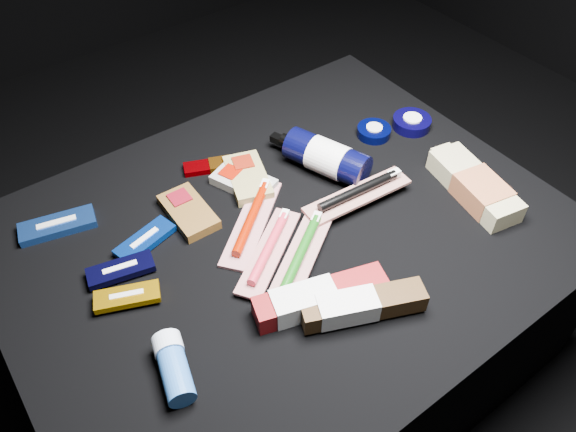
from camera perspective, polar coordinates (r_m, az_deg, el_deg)
ground at (r=1.34m, az=-0.27°, el=-13.00°), size 3.00×3.00×0.00m
cloth_table at (r=1.17m, az=-0.31°, el=-8.03°), size 0.98×0.78×0.40m
luna_bar_0 at (r=1.10m, az=-22.36°, el=-0.88°), size 0.14×0.08×0.02m
luna_bar_1 at (r=1.02m, az=-14.32°, el=-2.41°), size 0.12×0.07×0.01m
luna_bar_2 at (r=0.98m, az=-16.63°, el=-5.24°), size 0.12×0.06×0.01m
luna_bar_3 at (r=0.94m, az=-16.02°, el=-7.87°), size 0.11×0.08×0.01m
clif_bar_0 at (r=1.05m, az=-10.20°, el=0.59°), size 0.07×0.13×0.02m
clif_bar_1 at (r=1.10m, az=-4.74°, el=3.59°), size 0.10×0.14×0.02m
clif_bar_2 at (r=1.11m, az=-4.19°, el=4.10°), size 0.11×0.15×0.02m
power_bar at (r=1.14m, az=-7.43°, el=5.12°), size 0.12×0.08×0.01m
lotion_bottle at (r=1.11m, az=3.94°, el=5.97°), size 0.12×0.22×0.07m
cream_tin_upper at (r=1.23m, az=8.72°, el=8.50°), size 0.07×0.07×0.02m
cream_tin_lower at (r=1.26m, az=12.45°, el=9.27°), size 0.08×0.08×0.03m
bodywash_bottle at (r=1.12m, az=18.48°, el=2.85°), size 0.11×0.22×0.04m
deodorant_stick at (r=0.85m, az=-11.55°, el=-14.76°), size 0.07×0.11×0.04m
toothbrush_pack_0 at (r=1.02m, az=-3.67°, el=-0.31°), size 0.21×0.18×0.03m
toothbrush_pack_1 at (r=0.97m, az=-1.90°, el=-3.33°), size 0.19×0.15×0.02m
toothbrush_pack_2 at (r=0.95m, az=1.35°, el=-3.89°), size 0.21×0.16×0.02m
toothbrush_pack_3 at (r=1.05m, az=7.24°, el=2.38°), size 0.22×0.07×0.02m
toothpaste_carton_red at (r=0.90m, az=2.75°, el=-8.42°), size 0.22×0.11×0.04m
toothpaste_carton_green at (r=0.89m, az=7.07°, el=-9.06°), size 0.20×0.12×0.04m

